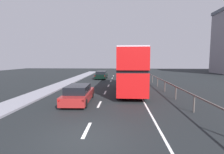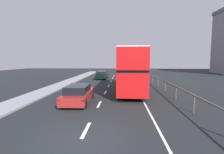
# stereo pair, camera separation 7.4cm
# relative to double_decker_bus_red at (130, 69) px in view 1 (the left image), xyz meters

# --- Properties ---
(ground_plane) EXTENTS (74.47, 120.00, 0.10)m
(ground_plane) POSITION_rel_double_decker_bus_red_xyz_m (-2.56, -10.85, -2.40)
(ground_plane) COLOR black
(lane_paint_markings) EXTENTS (3.57, 46.00, 0.01)m
(lane_paint_markings) POSITION_rel_double_decker_bus_red_xyz_m (-0.32, -2.31, -2.34)
(lane_paint_markings) COLOR silver
(lane_paint_markings) RESTS_ON ground
(bridge_side_railing) EXTENTS (0.10, 42.00, 1.13)m
(bridge_side_railing) POSITION_rel_double_decker_bus_red_xyz_m (3.64, -1.85, -1.44)
(bridge_side_railing) COLOR #554D49
(bridge_side_railing) RESTS_ON ground
(double_decker_bus_red) EXTENTS (2.69, 10.10, 4.39)m
(double_decker_bus_red) POSITION_rel_double_decker_bus_red_xyz_m (0.00, 0.00, 0.00)
(double_decker_bus_red) COLOR red
(double_decker_bus_red) RESTS_ON ground
(hatchback_car_near) EXTENTS (1.95, 4.65, 1.37)m
(hatchback_car_near) POSITION_rel_double_decker_bus_red_xyz_m (-4.27, -4.96, -1.69)
(hatchback_car_near) COLOR maroon
(hatchback_car_near) RESTS_ON ground
(sedan_car_ahead) EXTENTS (1.96, 4.13, 1.38)m
(sedan_car_ahead) POSITION_rel_double_decker_bus_red_xyz_m (-4.43, 11.62, -1.68)
(sedan_car_ahead) COLOR black
(sedan_car_ahead) RESTS_ON ground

